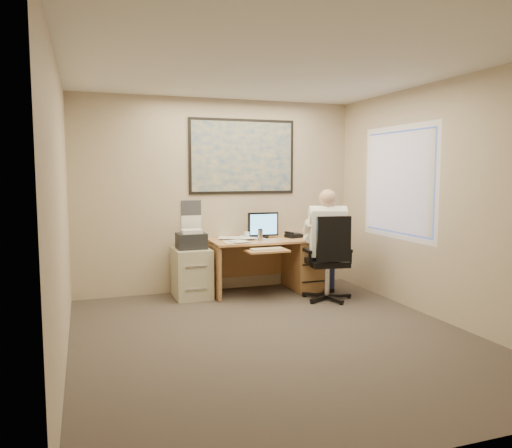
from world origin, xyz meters
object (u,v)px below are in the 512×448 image
object	(u,v)px
desk	(288,259)
filing_cabinet	(192,268)
office_chair	(329,276)
person	(326,245)

from	to	relation	value
desk	filing_cabinet	size ratio (longest dim) A/B	1.74
desk	office_chair	distance (m)	0.79
filing_cabinet	person	size ratio (longest dim) A/B	0.63
office_chair	filing_cabinet	bearing A→B (deg)	164.19
filing_cabinet	person	bearing A→B (deg)	-22.59
person	office_chair	bearing A→B (deg)	-65.93
filing_cabinet	person	distance (m)	1.83
person	filing_cabinet	bearing A→B (deg)	176.53
desk	office_chair	xyz separation A→B (m)	(0.27, -0.73, -0.11)
filing_cabinet	person	world-z (taller)	person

